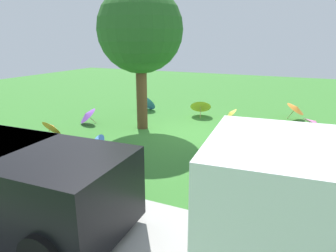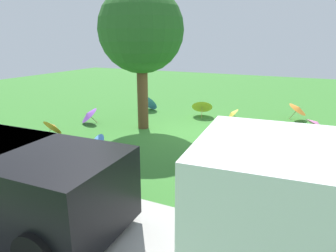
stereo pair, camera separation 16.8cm
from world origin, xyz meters
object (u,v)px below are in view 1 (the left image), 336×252
Objects in this scene: parasol_orange_0 at (52,127)px; parasol_pink_0 at (314,122)px; parasol_yellow_1 at (230,113)px; parasol_yellow_4 at (296,134)px; parasol_yellow_2 at (201,106)px; park_bench at (244,162)px; parasol_orange_2 at (296,108)px; parasol_pink_1 at (315,182)px; van_dark at (4,176)px; parasol_blue_1 at (95,144)px; parasol_blue_0 at (148,101)px; shade_tree at (140,31)px; parasol_purple_0 at (87,115)px.

parasol_orange_0 and parasol_pink_0 have the same top height.
parasol_yellow_1 is 0.69× the size of parasol_yellow_4.
parasol_yellow_2 reaches higher than parasol_yellow_1.
parasol_pink_0 is at bearing 171.47° from parasol_yellow_2.
park_bench is 5.25m from parasol_pink_0.
parasol_orange_2 reaches higher than parasol_pink_1.
parasol_yellow_1 is at bearing -102.84° from van_dark.
parasol_blue_1 is 6.48m from parasol_yellow_4.
parasol_orange_2 is at bearing -84.24° from parasol_pink_1.
parasol_yellow_1 is at bearing -136.28° from parasol_orange_0.
parasol_blue_0 is 1.49× the size of parasol_yellow_1.
parasol_yellow_4 is (-0.16, 3.53, -0.14)m from parasol_orange_2.
parasol_orange_0 is at bearing -16.77° from parasol_blue_1.
parasol_orange_2 is at bearing -97.51° from park_bench.
parasol_blue_1 is at bearing 52.41° from parasol_orange_2.
shade_tree is 5.96× the size of parasol_orange_2.
shade_tree reaches higher than parasol_yellow_1.
parasol_pink_0 reaches higher than parasol_yellow_1.
parasol_yellow_2 is 1.60× the size of parasol_pink_1.
parasol_yellow_2 is at bearing 178.88° from parasol_blue_0.
parasol_pink_0 is (-1.61, -5.00, -0.06)m from park_bench.
van_dark is 9.35m from parasol_yellow_2.
parasol_blue_0 is 1.00× the size of parasol_purple_0.
shade_tree is 6.48m from parasol_yellow_4.
parasol_blue_0 is at bearing -65.41° from shade_tree.
parasol_purple_0 is 1.24× the size of parasol_blue_1.
park_bench reaches higher than parasol_yellow_4.
parasol_yellow_4 is at bearing -124.99° from van_dark.
shade_tree is 7.30× the size of parasol_yellow_1.
parasol_orange_2 reaches higher than parasol_yellow_1.
parasol_orange_2 reaches higher than parasol_yellow_4.
parasol_pink_1 is 3.47m from parasol_yellow_4.
parasol_purple_0 is 3.53m from parasol_blue_1.
parasol_yellow_2 is at bearing -117.66° from shade_tree.
parasol_blue_0 reaches higher than parasol_pink_1.
van_dark is 4.49× the size of parasol_yellow_4.
parasol_pink_0 is 5.13m from parasol_pink_1.
parasol_yellow_2 is (-3.85, -5.07, 0.13)m from parasol_orange_0.
parasol_yellow_1 is 3.59m from parasol_yellow_4.
parasol_orange_0 is at bearing 88.50° from parasol_purple_0.
parasol_orange_2 is at bearing -127.59° from parasol_blue_1.
parasol_purple_0 is at bearing 31.44° from parasol_yellow_1.
van_dark reaches higher than parasol_orange_0.
van_dark is at bearing 96.35° from shade_tree.
parasol_pink_1 is at bearing 162.92° from parasol_purple_0.
parasol_pink_0 is at bearing -122.04° from van_dark.
parasol_pink_0 is at bearing -152.85° from parasol_orange_0.
parasol_pink_1 is at bearing -147.08° from van_dark.
parasol_pink_0 is at bearing -90.11° from parasol_pink_1.
parasol_blue_1 is at bearing 40.15° from parasol_pink_0.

